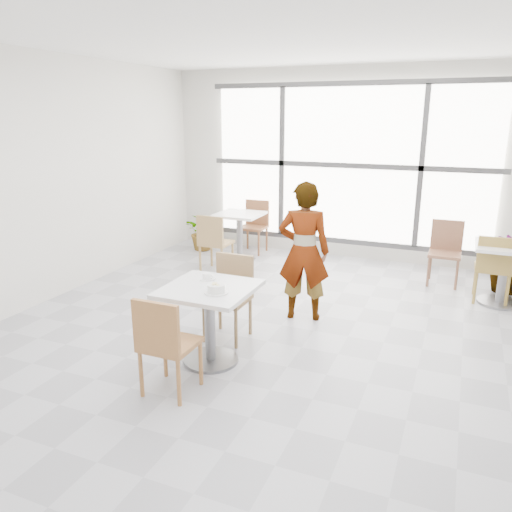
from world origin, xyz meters
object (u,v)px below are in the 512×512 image
at_px(chair_near, 164,340).
at_px(bg_chair_right_far, 446,248).
at_px(coffee_cup, 207,277).
at_px(plant_right, 508,265).
at_px(bg_chair_left_near, 214,240).
at_px(bg_table_left, 240,229).
at_px(chair_far, 231,291).
at_px(person, 304,252).
at_px(plant_left, 204,232).
at_px(oatmeal_bowl, 216,288).
at_px(bg_table_right, 504,266).
at_px(bg_chair_left_far, 255,223).
at_px(bg_chair_right_near, 494,265).
at_px(main_table, 210,310).

xyz_separation_m(chair_near, bg_chair_right_far, (1.97, 3.99, 0.00)).
height_order(coffee_cup, plant_right, coffee_cup).
bearing_deg(bg_chair_left_near, bg_table_left, -92.97).
relative_size(chair_far, coffee_cup, 5.47).
xyz_separation_m(person, plant_left, (-2.49, 2.19, -0.47)).
xyz_separation_m(oatmeal_bowl, bg_table_right, (2.47, 2.85, -0.31)).
distance_m(bg_chair_right_far, plant_right, 0.80).
relative_size(bg_chair_right_far, plant_left, 1.35).
relative_size(chair_far, bg_chair_left_far, 1.00).
bearing_deg(oatmeal_bowl, chair_far, 106.26).
bearing_deg(bg_chair_right_near, coffee_cup, 44.19).
xyz_separation_m(main_table, coffee_cup, (-0.11, 0.17, 0.26)).
bearing_deg(coffee_cup, bg_chair_right_near, 44.19).
bearing_deg(bg_table_left, bg_chair_left_near, -92.97).
height_order(oatmeal_bowl, coffee_cup, oatmeal_bowl).
distance_m(person, bg_table_left, 2.61).
relative_size(person, plant_left, 2.45).
distance_m(main_table, bg_table_left, 3.54).
relative_size(person, bg_chair_right_far, 1.82).
distance_m(coffee_cup, bg_chair_left_near, 2.61).
relative_size(bg_chair_right_near, plant_right, 1.16).
relative_size(main_table, bg_table_left, 1.07).
bearing_deg(plant_right, coffee_cup, -132.54).
distance_m(bg_table_left, plant_right, 3.91).
height_order(person, plant_left, person).
relative_size(bg_chair_left_near, bg_chair_right_far, 1.00).
distance_m(chair_near, plant_left, 4.65).
bearing_deg(person, chair_near, 62.18).
distance_m(oatmeal_bowl, person, 1.52).
xyz_separation_m(chair_near, plant_left, (-1.95, 4.22, -0.18)).
bearing_deg(plant_left, bg_chair_right_near, -10.77).
distance_m(oatmeal_bowl, bg_chair_left_far, 4.17).
xyz_separation_m(chair_near, bg_chair_left_far, (-1.11, 4.50, 0.00)).
relative_size(main_table, coffee_cup, 5.03).
bearing_deg(person, bg_chair_right_near, -159.48).
height_order(main_table, chair_near, chair_near).
height_order(coffee_cup, bg_table_left, coffee_cup).
xyz_separation_m(bg_table_right, bg_chair_right_near, (-0.12, -0.03, 0.01)).
height_order(main_table, plant_right, same).
relative_size(coffee_cup, plant_left, 0.25).
height_order(chair_far, coffee_cup, chair_far).
bearing_deg(bg_chair_left_far, person, -56.36).
xyz_separation_m(chair_far, bg_chair_left_far, (-1.09, 3.22, 0.00)).
relative_size(bg_table_left, bg_chair_left_far, 0.86).
distance_m(bg_chair_right_far, plant_left, 3.93).
xyz_separation_m(chair_far, plant_right, (2.76, 2.61, -0.13)).
bearing_deg(chair_far, coffee_cup, -94.30).
xyz_separation_m(bg_chair_left_near, bg_chair_right_near, (3.75, 0.20, 0.00)).
distance_m(person, bg_chair_right_near, 2.43).
bearing_deg(bg_chair_right_near, person, 33.54).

